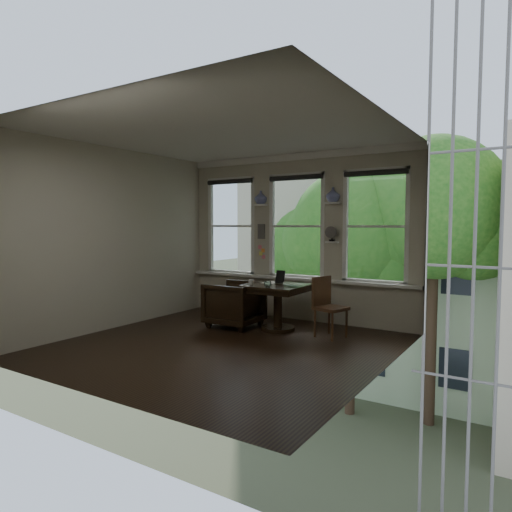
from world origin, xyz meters
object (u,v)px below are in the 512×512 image
Objects in this scene: armchair_left at (234,304)px; side_chair_right at (331,308)px; mug at (251,282)px; laptop at (290,286)px; table at (278,307)px.

side_chair_right is at bearing 93.55° from armchair_left.
side_chair_right is 10.36× the size of mug.
mug is at bearing 117.30° from side_chair_right.
table is at bearing 171.75° from laptop.
laptop is 3.59× the size of mug.
table is at bearing 107.43° from side_chair_right.
laptop is at bearing 118.59° from side_chair_right.
side_chair_right is (1.69, 0.17, 0.08)m from armchair_left.
armchair_left is 9.51× the size of mug.
armchair_left is 0.92× the size of side_chair_right.
table is 0.93m from side_chair_right.
laptop is (1.05, 0.04, 0.38)m from armchair_left.
mug reaches higher than table.
mug is (-0.66, -0.11, 0.03)m from laptop.
table is at bearing 32.14° from mug.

